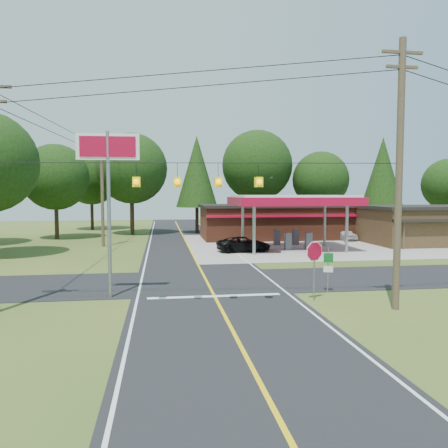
{
  "coord_description": "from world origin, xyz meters",
  "views": [
    {
      "loc": [
        -2.55,
        -24.38,
        5.02
      ],
      "look_at": [
        2.0,
        7.0,
        2.8
      ],
      "focal_mm": 35.0,
      "sensor_mm": 36.0,
      "label": 1
    }
  ],
  "objects": [
    {
      "name": "utility_pole_near_right",
      "position": [
        7.5,
        -7.0,
        5.96
      ],
      "size": [
        1.8,
        0.3,
        11.5
      ],
      "color": "#473828",
      "rests_on": "ground"
    },
    {
      "name": "suv_car",
      "position": [
        4.5,
        12.35,
        0.65
      ],
      "size": [
        5.14,
        5.14,
        1.29
      ],
      "primitive_type": "imported",
      "rotation": [
        0.0,
        0.0,
        1.68
      ],
      "color": "black",
      "rests_on": "ground"
    },
    {
      "name": "sedan_car",
      "position": [
        17.0,
        20.07,
        0.67
      ],
      "size": [
        4.1,
        4.1,
        1.34
      ],
      "primitive_type": "imported",
      "rotation": [
        0.0,
        0.0,
        0.04
      ],
      "color": "silver",
      "rests_on": "ground"
    },
    {
      "name": "utility_pole_north",
      "position": [
        -6.5,
        35.0,
        4.75
      ],
      "size": [
        0.3,
        0.3,
        9.5
      ],
      "color": "#473828",
      "rests_on": "ground"
    },
    {
      "name": "cross_road",
      "position": [
        0.0,
        0.0,
        0.01
      ],
      "size": [
        70.0,
        7.0,
        0.02
      ],
      "primitive_type": "cube",
      "color": "black",
      "rests_on": "ground"
    },
    {
      "name": "gas_canopy",
      "position": [
        9.0,
        13.0,
        4.27
      ],
      "size": [
        10.6,
        7.4,
        4.88
      ],
      "color": "gray",
      "rests_on": "ground"
    },
    {
      "name": "route_sign_post",
      "position": [
        5.8,
        -3.52,
        1.38
      ],
      "size": [
        0.46,
        0.17,
        2.31
      ],
      "color": "gray",
      "rests_on": "ground"
    },
    {
      "name": "lane_center_yellow",
      "position": [
        0.0,
        0.0,
        0.03
      ],
      "size": [
        0.15,
        110.0,
        0.0
      ],
      "primitive_type": "cube",
      "color": "yellow",
      "rests_on": "main_highway"
    },
    {
      "name": "utility_pole_far_left",
      "position": [
        -8.0,
        18.0,
        5.2
      ],
      "size": [
        1.8,
        0.3,
        10.0
      ],
      "color": "#473828",
      "rests_on": "ground"
    },
    {
      "name": "treeline_backdrop",
      "position": [
        0.82,
        24.01,
        7.49
      ],
      "size": [
        70.27,
        51.59,
        13.3
      ],
      "color": "#332316",
      "rests_on": "ground"
    },
    {
      "name": "main_highway",
      "position": [
        0.0,
        0.0,
        0.01
      ],
      "size": [
        8.0,
        120.0,
        0.02
      ],
      "primitive_type": "cube",
      "color": "black",
      "rests_on": "ground"
    },
    {
      "name": "ground",
      "position": [
        0.0,
        0.0,
        0.0
      ],
      "size": [
        120.0,
        120.0,
        0.0
      ],
      "primitive_type": "plane",
      "color": "#384F1C",
      "rests_on": "ground"
    },
    {
      "name": "overhead_beacons",
      "position": [
        -1.0,
        -6.0,
        6.21
      ],
      "size": [
        17.04,
        2.04,
        1.03
      ],
      "color": "black",
      "rests_on": "ground"
    },
    {
      "name": "convenience_store",
      "position": [
        10.0,
        22.98,
        1.92
      ],
      "size": [
        16.4,
        7.55,
        3.8
      ],
      "color": "brown",
      "rests_on": "ground"
    },
    {
      "name": "big_stop_sign",
      "position": [
        -5.0,
        -3.05,
        6.04
      ],
      "size": [
        2.95,
        0.27,
        7.95
      ],
      "color": "gray",
      "rests_on": "ground"
    },
    {
      "name": "octagonal_stop_sign",
      "position": [
        4.5,
        -5.08,
        2.13
      ],
      "size": [
        0.91,
        0.39,
        2.83
      ],
      "color": "gray",
      "rests_on": "ground"
    }
  ]
}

